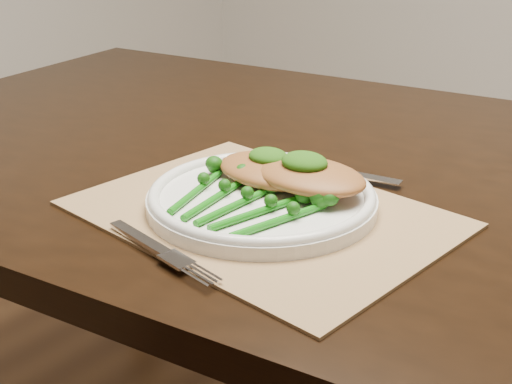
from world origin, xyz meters
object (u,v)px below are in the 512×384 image
Objects in this scene: dining_table at (333,380)px; broccolini_bundle at (236,205)px; dinner_plate at (262,198)px; placemat at (262,214)px; chicken_fillet_left at (270,170)px.

broccolini_bundle reaches higher than dining_table.
dining_table is at bearing 92.47° from dinner_plate.
placemat is 2.46× the size of broccolini_bundle.
chicken_fillet_left reaches higher than placemat.
dining_table is 0.47m from broccolini_bundle.
dinner_plate reaches higher than placemat.
placemat is 0.04m from broccolini_bundle.
dining_table is at bearing 99.23° from placemat.
broccolini_bundle is (0.00, -0.05, 0.01)m from dinner_plate.
dinner_plate is at bearing 93.21° from broccolini_bundle.
dining_table is at bearing 88.42° from chicken_fillet_left.
placemat is at bearing -60.31° from chicken_fillet_left.
placemat is at bearing 80.75° from broccolini_bundle.
placemat is 2.91× the size of chicken_fillet_left.
chicken_fillet_left is at bearing -101.95° from dining_table.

